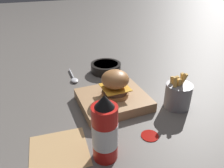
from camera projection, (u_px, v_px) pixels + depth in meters
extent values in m
plane|color=#5B5651|center=(122.00, 115.00, 0.76)|extent=(6.00, 6.00, 0.00)
cube|color=#A37A51|center=(112.00, 100.00, 0.81)|extent=(0.25, 0.21, 0.04)
cylinder|color=#9E6638|center=(115.00, 94.00, 0.80)|extent=(0.10, 0.10, 0.02)
cylinder|color=#4C3323|center=(115.00, 90.00, 0.80)|extent=(0.09, 0.09, 0.02)
cube|color=gold|center=(115.00, 87.00, 0.79)|extent=(0.10, 0.10, 0.00)
ellipsoid|color=#9E6638|center=(115.00, 79.00, 0.78)|extent=(0.10, 0.10, 0.06)
cylinder|color=red|center=(105.00, 133.00, 0.56)|extent=(0.07, 0.07, 0.16)
cylinder|color=silver|center=(105.00, 134.00, 0.56)|extent=(0.07, 0.07, 0.07)
cone|color=black|center=(104.00, 101.00, 0.51)|extent=(0.05, 0.05, 0.03)
cylinder|color=slate|center=(178.00, 96.00, 0.79)|extent=(0.09, 0.09, 0.09)
cube|color=gold|center=(176.00, 84.00, 0.78)|extent=(0.01, 0.02, 0.07)
cube|color=gold|center=(175.00, 87.00, 0.75)|extent=(0.02, 0.01, 0.08)
cube|color=gold|center=(178.00, 87.00, 0.76)|extent=(0.02, 0.01, 0.07)
cube|color=gold|center=(172.00, 85.00, 0.78)|extent=(0.01, 0.03, 0.06)
cube|color=gold|center=(180.00, 86.00, 0.77)|extent=(0.03, 0.02, 0.06)
cube|color=gold|center=(181.00, 83.00, 0.77)|extent=(0.02, 0.03, 0.08)
cube|color=gold|center=(182.00, 81.00, 0.79)|extent=(0.02, 0.02, 0.07)
cylinder|color=black|center=(106.00, 68.00, 1.06)|extent=(0.15, 0.15, 0.04)
cylinder|color=#CC4C33|center=(106.00, 64.00, 1.06)|extent=(0.12, 0.12, 0.01)
cylinder|color=silver|center=(71.00, 74.00, 1.04)|extent=(0.01, 0.10, 0.01)
ellipsoid|color=silver|center=(75.00, 80.00, 0.98)|extent=(0.03, 0.05, 0.01)
cylinder|color=#9E140F|center=(150.00, 135.00, 0.67)|extent=(0.05, 0.05, 0.00)
cube|color=tan|center=(59.00, 150.00, 0.61)|extent=(0.18, 0.18, 0.00)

